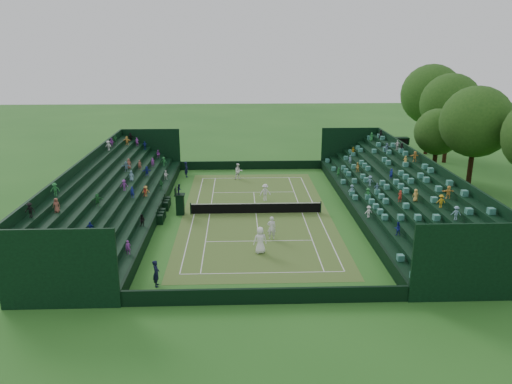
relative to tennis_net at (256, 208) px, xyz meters
The scene contains 19 objects.
ground 0.53m from the tennis_net, ahead, with size 160.00×160.00×0.00m, color #255F1E.
court_surface 0.52m from the tennis_net, ahead, with size 12.97×26.77×0.01m, color #387C29.
perimeter_wall_north 15.89m from the tennis_net, 90.00° to the left, with size 17.17×0.20×1.00m, color black.
perimeter_wall_south 15.89m from the tennis_net, 90.00° to the right, with size 17.17×0.20×1.00m, color black.
perimeter_wall_east 8.49m from the tennis_net, ahead, with size 0.20×31.77×1.00m, color black.
perimeter_wall_west 8.49m from the tennis_net, behind, with size 0.20×31.77×1.00m, color black.
north_grandstand 12.70m from the tennis_net, ahead, with size 6.60×32.00×4.90m.
south_grandstand 12.70m from the tennis_net, behind, with size 6.60×32.00×4.90m.
tennis_net is the anchor object (origin of this frame).
scoreboard_tower 24.04m from the tennis_net, 42.03° to the left, with size 2.00×1.00×3.70m.
tree_row 26.75m from the tennis_net, 25.24° to the left, with size 10.22×36.68×11.89m.
umpire_chair 6.75m from the tennis_net, behind, with size 0.89×0.89×2.80m.
courtside_chairs 8.16m from the tennis_net, behind, with size 0.53×5.50×1.15m.
player_near_west 8.64m from the tennis_net, 90.10° to the right, with size 0.98×0.64×2.00m, color white.
player_near_east 6.05m from the tennis_net, 80.59° to the right, with size 0.67×0.44×1.84m, color silver.
player_far_west 11.56m from the tennis_net, 97.56° to the left, with size 0.88×0.68×1.80m, color white.
player_far_east 3.85m from the tennis_net, 74.62° to the left, with size 1.07×0.62×1.65m, color white.
line_judge_north 14.61m from the tennis_net, 120.28° to the left, with size 0.65×0.43×1.79m, color black.
line_judge_south 15.03m from the tennis_net, 116.61° to the right, with size 0.63×0.42×1.74m, color black.
Camera 1 is at (-1.54, -41.88, 14.81)m, focal length 35.00 mm.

